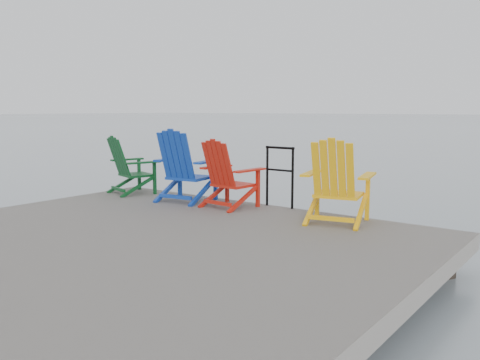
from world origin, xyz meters
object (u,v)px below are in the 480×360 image
Objects in this scene: handrail at (280,171)px; chair_red at (228,174)px; chair_green at (129,165)px; chair_blue at (184,166)px; chair_yellow at (336,181)px.

handrail is 0.91× the size of chair_red.
chair_green is at bearing -169.33° from handrail.
chair_red reaches higher than chair_green.
chair_red is at bearing -141.35° from handrail.
chair_yellow is at bearing -7.87° from chair_blue.
chair_green is at bearing -174.57° from chair_red.
handrail is at bearing 27.55° from chair_green.
chair_red is 0.93× the size of chair_yellow.
chair_yellow is (3.87, 0.02, 0.05)m from chair_green.
chair_green is at bearing 172.67° from chair_blue.
chair_red is 1.75m from chair_yellow.
chair_green is (-2.71, -0.51, -0.05)m from handrail.
handrail is 1.53m from chair_blue.
chair_red is at bearing 17.73° from chair_green.
chair_red reaches higher than handrail.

